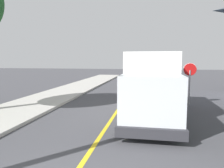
{
  "coord_description": "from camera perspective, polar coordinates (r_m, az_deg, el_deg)",
  "views": [
    {
      "loc": [
        1.83,
        -3.09,
        2.87
      ],
      "look_at": [
        -0.47,
        9.47,
        1.4
      ],
      "focal_mm": 34.36,
      "sensor_mm": 36.0,
      "label": 1
    }
  ],
  "objects": [
    {
      "name": "stop_sign",
      "position": [
        14.16,
        19.99,
        2.06
      ],
      "size": [
        0.8,
        0.1,
        2.65
      ],
      "color": "gray",
      "rests_on": "ground"
    },
    {
      "name": "box_truck",
      "position": [
        10.9,
        10.38,
        0.64
      ],
      "size": [
        2.42,
        7.19,
        3.2
      ],
      "color": "silver",
      "rests_on": "ground"
    },
    {
      "name": "parked_car_mid",
      "position": [
        23.72,
        9.88,
        1.45
      ],
      "size": [
        1.99,
        4.47,
        1.67
      ],
      "color": "#4C564C",
      "rests_on": "ground"
    },
    {
      "name": "centre_line_yellow",
      "position": [
        13.52,
        2.36,
        -5.67
      ],
      "size": [
        0.16,
        56.0,
        0.01
      ],
      "primitive_type": "cube",
      "color": "gold",
      "rests_on": "ground"
    },
    {
      "name": "parked_car_near",
      "position": [
        16.86,
        10.23,
        -0.61
      ],
      "size": [
        1.88,
        4.43,
        1.67
      ],
      "color": "silver",
      "rests_on": "ground"
    },
    {
      "name": "parked_car_far",
      "position": [
        30.38,
        10.06,
        2.56
      ],
      "size": [
        1.89,
        4.44,
        1.67
      ],
      "color": "#B7B7BC",
      "rests_on": "ground"
    }
  ]
}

